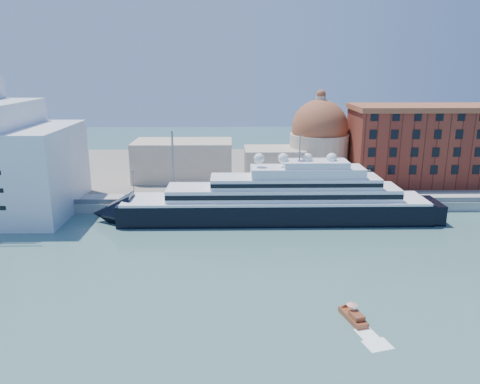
{
  "coord_description": "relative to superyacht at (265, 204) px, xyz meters",
  "views": [
    {
      "loc": [
        -5.03,
        -84.61,
        36.62
      ],
      "look_at": [
        -3.13,
        18.0,
        8.58
      ],
      "focal_mm": 35.0,
      "sensor_mm": 36.0,
      "label": 1
    }
  ],
  "objects": [
    {
      "name": "land",
      "position": [
        -2.97,
        52.0,
        -3.31
      ],
      "size": [
        260.0,
        72.0,
        2.0
      ],
      "primitive_type": "cube",
      "color": "slate",
      "rests_on": "ground"
    },
    {
      "name": "superyacht",
      "position": [
        0.0,
        0.0,
        0.0
      ],
      "size": [
        83.48,
        11.57,
        24.95
      ],
      "color": "black",
      "rests_on": "ground"
    },
    {
      "name": "lamp_posts",
      "position": [
        -15.64,
        9.27,
        5.53
      ],
      "size": [
        120.8,
        2.4,
        18.0
      ],
      "color": "slate",
      "rests_on": "quay"
    },
    {
      "name": "quay_fence",
      "position": [
        -2.97,
        6.5,
        -1.21
      ],
      "size": [
        180.0,
        0.1,
        1.2
      ],
      "primitive_type": "cube",
      "color": "slate",
      "rests_on": "quay"
    },
    {
      "name": "warehouse",
      "position": [
        49.03,
        29.0,
        9.48
      ],
      "size": [
        43.0,
        19.0,
        23.25
      ],
      "color": "maroon",
      "rests_on": "land"
    },
    {
      "name": "church",
      "position": [
        3.42,
        34.72,
        6.6
      ],
      "size": [
        66.0,
        18.0,
        25.5
      ],
      "color": "beige",
      "rests_on": "land"
    },
    {
      "name": "service_barge",
      "position": [
        -54.77,
        -2.77,
        -3.51
      ],
      "size": [
        12.75,
        5.4,
        2.79
      ],
      "rotation": [
        0.0,
        0.0,
        -0.1
      ],
      "color": "white",
      "rests_on": "ground"
    },
    {
      "name": "quay",
      "position": [
        -2.97,
        11.0,
        -3.06
      ],
      "size": [
        180.0,
        10.0,
        2.5
      ],
      "primitive_type": "cube",
      "color": "gray",
      "rests_on": "ground"
    },
    {
      "name": "ground",
      "position": [
        -2.97,
        -23.0,
        -4.31
      ],
      "size": [
        400.0,
        400.0,
        0.0
      ],
      "primitive_type": "plane",
      "color": "#3A6462",
      "rests_on": "ground"
    },
    {
      "name": "water_taxi",
      "position": [
        9.98,
        -46.12,
        -3.65
      ],
      "size": [
        3.34,
        6.06,
        2.74
      ],
      "rotation": [
        0.0,
        0.0,
        0.26
      ],
      "color": "maroon",
      "rests_on": "ground"
    }
  ]
}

